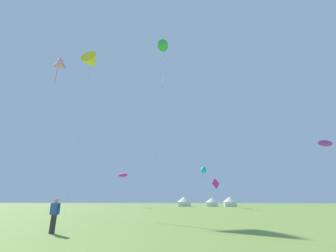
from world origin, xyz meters
name	(u,v)px	position (x,y,z in m)	size (l,w,h in m)	color
kite_yellow_delta	(91,62)	(-10.58, 24.39, 21.70)	(2.57, 3.59, 23.19)	yellow
kite_pink_delta	(58,65)	(-29.11, 40.65, 33.72)	(3.74, 4.06, 35.53)	pink
kite_purple_parafoil	(325,143)	(24.80, 35.82, 10.36)	(3.63, 3.21, 10.93)	purple
kite_cyan_delta	(202,170)	(4.98, 51.58, 8.46)	(3.15, 2.62, 9.38)	#1EB7CC
kite_green_delta	(165,45)	(-1.04, 34.66, 31.48)	(3.80, 3.86, 33.06)	green
kite_magenta_parafoil	(123,175)	(-17.00, 58.19, 8.46)	(3.98, 3.27, 9.14)	#E02DA3
kite_magenta_diamond	(216,183)	(8.23, 59.99, 6.05)	(3.05, 2.25, 7.53)	#E02DA3
person_spectator	(54,216)	(-2.33, 8.84, 0.85)	(0.57, 0.32, 1.73)	#2D2D33
festival_tent_left	(185,201)	(-1.31, 72.84, 1.67)	(4.63, 4.63, 3.01)	white
festival_tent_right	(212,202)	(7.32, 72.84, 1.48)	(4.12, 4.12, 2.68)	white
festival_tent_center	(230,201)	(12.77, 72.84, 1.62)	(4.50, 4.50, 2.92)	white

